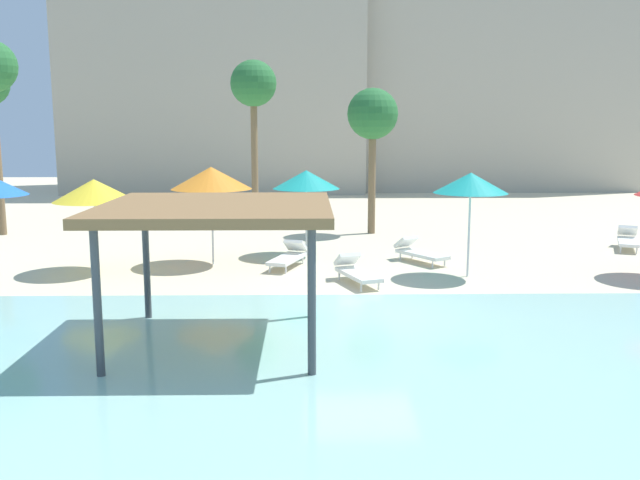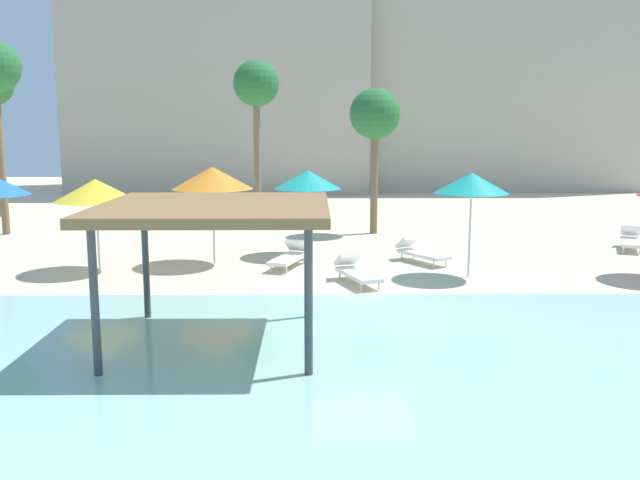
% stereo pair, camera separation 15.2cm
% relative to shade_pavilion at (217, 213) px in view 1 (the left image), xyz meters
% --- Properties ---
extents(ground_plane, '(80.00, 80.00, 0.00)m').
position_rel_shade_pavilion_xyz_m(ground_plane, '(2.83, 2.17, -2.51)').
color(ground_plane, beige).
extents(lagoon_water, '(44.00, 13.50, 0.04)m').
position_rel_shade_pavilion_xyz_m(lagoon_water, '(2.83, -3.08, -2.49)').
color(lagoon_water, '#99D1C6').
rests_on(lagoon_water, ground).
extents(shade_pavilion, '(4.17, 4.17, 2.68)m').
position_rel_shade_pavilion_xyz_m(shade_pavilion, '(0.00, 0.00, 0.00)').
color(shade_pavilion, '#42474C').
rests_on(shade_pavilion, ground).
extents(beach_umbrella_orange_1, '(2.36, 2.36, 2.89)m').
position_rel_shade_pavilion_xyz_m(beach_umbrella_orange_1, '(-1.13, 7.61, 0.05)').
color(beach_umbrella_orange_1, silver).
rests_on(beach_umbrella_orange_1, ground).
extents(beach_umbrella_teal_2, '(1.99, 1.99, 2.84)m').
position_rel_shade_pavilion_xyz_m(beach_umbrella_teal_2, '(6.05, 5.81, 0.05)').
color(beach_umbrella_teal_2, silver).
rests_on(beach_umbrella_teal_2, ground).
extents(beach_umbrella_yellow_4, '(2.26, 2.26, 2.62)m').
position_rel_shade_pavilion_xyz_m(beach_umbrella_yellow_4, '(-4.25, 6.64, -0.21)').
color(beach_umbrella_yellow_4, silver).
rests_on(beach_umbrella_yellow_4, ground).
extents(beach_umbrella_teal_5, '(2.10, 2.10, 2.70)m').
position_rel_shade_pavilion_xyz_m(beach_umbrella_teal_5, '(1.64, 8.99, -0.10)').
color(beach_umbrella_teal_5, silver).
rests_on(beach_umbrella_teal_5, ground).
extents(lounge_chair_1, '(1.20, 1.99, 0.74)m').
position_rel_shade_pavilion_xyz_m(lounge_chair_1, '(2.93, 5.04, -2.18)').
color(lounge_chair_1, white).
rests_on(lounge_chair_1, ground).
extents(lounge_chair_2, '(1.27, 1.98, 0.74)m').
position_rel_shade_pavilion_xyz_m(lounge_chair_2, '(12.37, 9.94, -2.18)').
color(lounge_chair_2, white).
rests_on(lounge_chair_2, ground).
extents(lounge_chair_4, '(1.52, 1.92, 0.74)m').
position_rel_shade_pavilion_xyz_m(lounge_chair_4, '(5.02, 7.82, -2.18)').
color(lounge_chair_4, white).
rests_on(lounge_chair_4, ground).
extents(lounge_chair_6, '(1.18, 1.99, 0.74)m').
position_rel_shade_pavilion_xyz_m(lounge_chair_6, '(1.13, 7.18, -2.18)').
color(lounge_chair_6, white).
rests_on(lounge_chair_6, ground).
extents(palm_tree_1, '(1.90, 1.90, 5.45)m').
position_rel_shade_pavilion_xyz_m(palm_tree_1, '(4.11, 13.45, 1.88)').
color(palm_tree_1, brown).
rests_on(palm_tree_1, ground).
extents(palm_tree_3, '(1.90, 1.90, 6.72)m').
position_rel_shade_pavilion_xyz_m(palm_tree_3, '(-0.52, 16.41, 3.08)').
color(palm_tree_3, brown).
rests_on(palm_tree_3, ground).
extents(hotel_block_0, '(17.95, 8.64, 20.32)m').
position_rel_shade_pavilion_xyz_m(hotel_block_0, '(-3.86, 32.17, 7.65)').
color(hotel_block_0, '#B2A893').
rests_on(hotel_block_0, ground).
extents(hotel_block_1, '(20.83, 10.70, 15.28)m').
position_rel_shade_pavilion_xyz_m(hotel_block_1, '(11.84, 34.43, 5.13)').
color(hotel_block_1, '#B2A893').
rests_on(hotel_block_1, ground).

